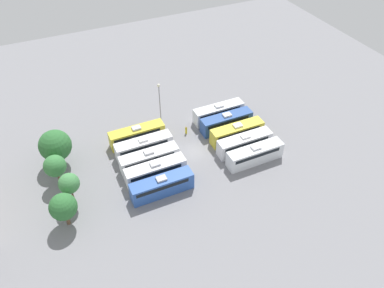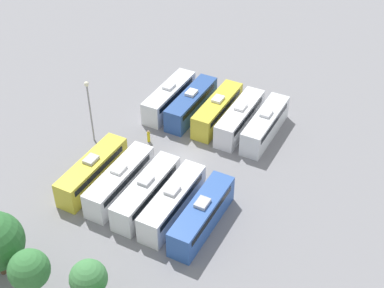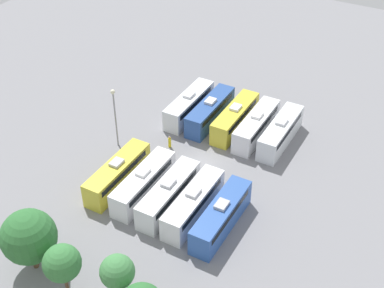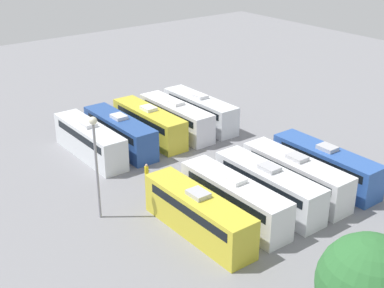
# 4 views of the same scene
# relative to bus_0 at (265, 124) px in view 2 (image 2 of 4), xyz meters

# --- Properties ---
(ground_plane) EXTENTS (118.43, 118.43, 0.00)m
(ground_plane) POSITION_rel_bus_0_xyz_m (6.71, 8.55, -1.73)
(ground_plane) COLOR gray
(bus_0) EXTENTS (2.51, 10.32, 3.49)m
(bus_0) POSITION_rel_bus_0_xyz_m (0.00, 0.00, 0.00)
(bus_0) COLOR silver
(bus_0) RESTS_ON ground_plane
(bus_1) EXTENTS (2.51, 10.32, 3.49)m
(bus_1) POSITION_rel_bus_0_xyz_m (3.35, 0.12, 0.00)
(bus_1) COLOR silver
(bus_1) RESTS_ON ground_plane
(bus_2) EXTENTS (2.51, 10.32, 3.49)m
(bus_2) POSITION_rel_bus_0_xyz_m (6.58, -0.16, 0.00)
(bus_2) COLOR gold
(bus_2) RESTS_ON ground_plane
(bus_3) EXTENTS (2.51, 10.32, 3.49)m
(bus_3) POSITION_rel_bus_0_xyz_m (10.23, 0.08, 0.00)
(bus_3) COLOR #284C93
(bus_3) RESTS_ON ground_plane
(bus_4) EXTENTS (2.51, 10.32, 3.49)m
(bus_4) POSITION_rel_bus_0_xyz_m (13.54, 0.07, 0.00)
(bus_4) COLOR silver
(bus_4) RESTS_ON ground_plane
(bus_5) EXTENTS (2.51, 10.32, 3.49)m
(bus_5) POSITION_rel_bus_0_xyz_m (-0.10, 17.43, 0.00)
(bus_5) COLOR #2D56A8
(bus_5) RESTS_ON ground_plane
(bus_6) EXTENTS (2.51, 10.32, 3.49)m
(bus_6) POSITION_rel_bus_0_xyz_m (3.41, 17.20, 0.00)
(bus_6) COLOR silver
(bus_6) RESTS_ON ground_plane
(bus_7) EXTENTS (2.51, 10.32, 3.49)m
(bus_7) POSITION_rel_bus_0_xyz_m (6.58, 17.17, 0.00)
(bus_7) COLOR silver
(bus_7) RESTS_ON ground_plane
(bus_8) EXTENTS (2.51, 10.32, 3.49)m
(bus_8) POSITION_rel_bus_0_xyz_m (10.06, 16.96, 0.00)
(bus_8) COLOR silver
(bus_8) RESTS_ON ground_plane
(bus_9) EXTENTS (2.51, 10.32, 3.49)m
(bus_9) POSITION_rel_bus_0_xyz_m (13.63, 17.04, 0.00)
(bus_9) COLOR gold
(bus_9) RESTS_ON ground_plane
(worker_person) EXTENTS (0.36, 0.36, 1.67)m
(worker_person) POSITION_rel_bus_0_xyz_m (12.10, 7.76, -0.95)
(worker_person) COLOR gold
(worker_person) RESTS_ON ground_plane
(light_pole) EXTENTS (0.60, 0.60, 8.35)m
(light_pole) POSITION_rel_bus_0_xyz_m (18.26, 10.60, 3.89)
(light_pole) COLOR gray
(light_pole) RESTS_ON ground_plane
(tree_1) EXTENTS (3.21, 3.21, 6.16)m
(tree_1) POSITION_rel_bus_0_xyz_m (3.65, 30.77, 2.81)
(tree_1) COLOR brown
(tree_1) RESTS_ON ground_plane
(tree_2) EXTENTS (3.62, 3.62, 5.90)m
(tree_2) POSITION_rel_bus_0_xyz_m (8.88, 32.11, 2.35)
(tree_2) COLOR brown
(tree_2) RESTS_ON ground_plane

